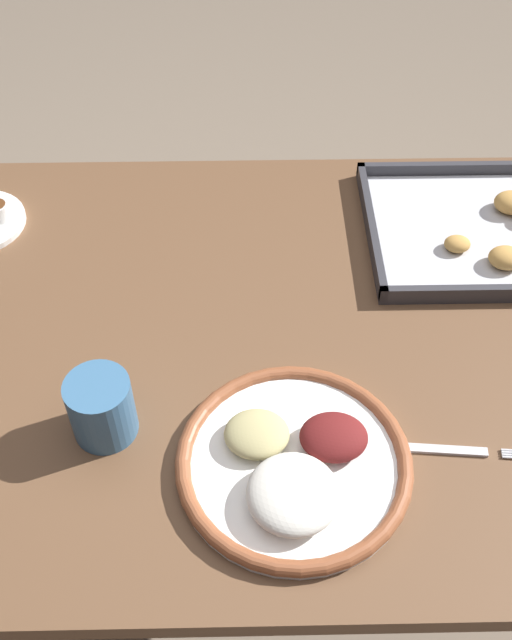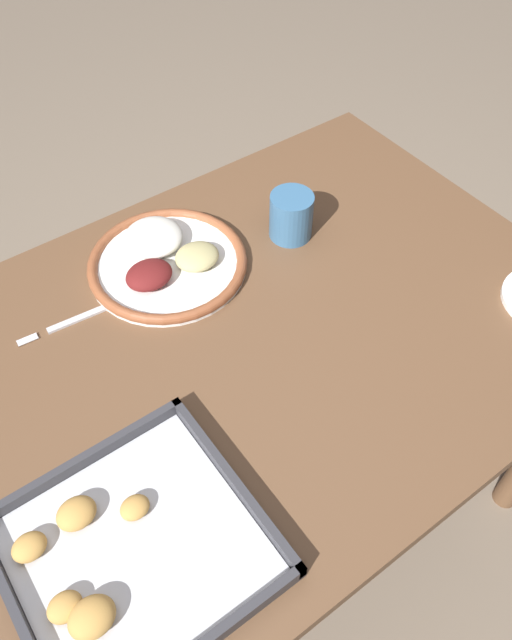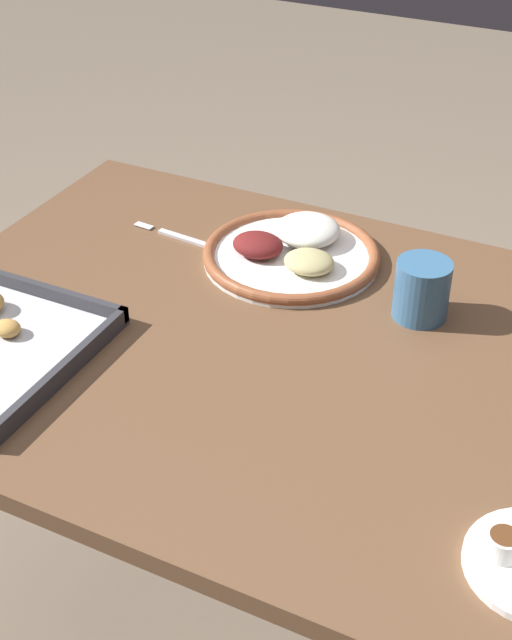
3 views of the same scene
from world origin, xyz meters
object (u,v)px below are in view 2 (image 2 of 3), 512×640
object	(u,v)px
dinner_plate	(166,260)
drinking_cup	(291,216)
fork	(80,318)
baking_tray	(124,552)

from	to	relation	value
dinner_plate	drinking_cup	size ratio (longest dim) A/B	3.21
fork	drinking_cup	world-z (taller)	drinking_cup
drinking_cup	baking_tray	bearing A→B (deg)	33.13
dinner_plate	drinking_cup	world-z (taller)	drinking_cup
baking_tray	fork	bearing A→B (deg)	-107.63
fork	baking_tray	size ratio (longest dim) A/B	0.61
dinner_plate	fork	xyz separation A→B (m)	(0.19, 0.02, -0.01)
dinner_plate	baking_tray	distance (m)	0.54
baking_tray	drinking_cup	distance (m)	0.67
dinner_plate	baking_tray	xyz separation A→B (m)	(0.32, 0.43, -0.00)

